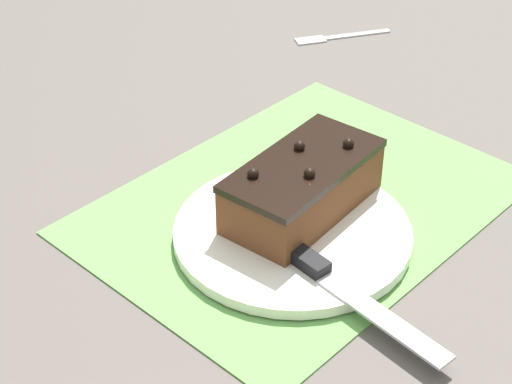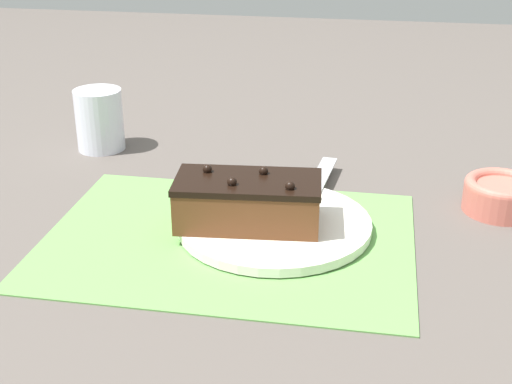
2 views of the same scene
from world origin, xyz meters
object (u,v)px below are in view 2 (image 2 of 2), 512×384
serving_knife (311,194)px  small_bowl (501,194)px  drinking_glass (99,120)px  cake_plate (275,224)px  chocolate_cake (248,201)px

serving_knife → small_bowl: small_bowl is taller
drinking_glass → small_bowl: 0.64m
cake_plate → serving_knife: (-0.04, -0.08, 0.01)m
chocolate_cake → small_bowl: 0.35m
cake_plate → chocolate_cake: (0.03, 0.01, 0.04)m
cake_plate → small_bowl: bearing=-158.8°
cake_plate → serving_knife: size_ratio=1.13×
serving_knife → drinking_glass: bearing=160.9°
cake_plate → drinking_glass: size_ratio=2.46×
cake_plate → drinking_glass: drinking_glass is taller
serving_knife → drinking_glass: (0.37, -0.17, 0.03)m
cake_plate → chocolate_cake: 0.05m
serving_knife → small_bowl: 0.26m
cake_plate → drinking_glass: (0.33, -0.25, 0.04)m
chocolate_cake → drinking_glass: (0.30, -0.26, 0.00)m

